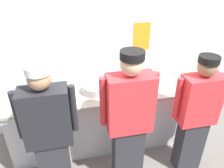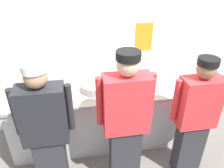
{
  "view_description": "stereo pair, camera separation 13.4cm",
  "coord_description": "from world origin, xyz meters",
  "px_view_note": "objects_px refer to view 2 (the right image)",
  "views": [
    {
      "loc": [
        -0.54,
        -2.17,
        2.49
      ],
      "look_at": [
        0.0,
        0.36,
        1.01
      ],
      "focal_mm": 34.97,
      "sensor_mm": 36.0,
      "label": 1
    },
    {
      "loc": [
        -0.41,
        -2.19,
        2.49
      ],
      "look_at": [
        0.0,
        0.36,
        1.01
      ],
      "focal_mm": 34.97,
      "sensor_mm": 36.0,
      "label": 2
    }
  ],
  "objects_px": {
    "plate_stack_front": "(50,87)",
    "squeeze_bottle_spare": "(192,79)",
    "squeeze_bottle_secondary": "(112,79)",
    "chef_far_right": "(195,117)",
    "ramekin_orange_sauce": "(166,81)",
    "sheet_tray": "(137,88)",
    "squeeze_bottle_primary": "(35,97)",
    "chef_near_left": "(46,132)",
    "mixing_bowl_steel": "(95,88)",
    "ramekin_green_sauce": "(179,75)",
    "deli_cup": "(63,97)",
    "chef_center": "(126,121)"
  },
  "relations": [
    {
      "from": "plate_stack_front",
      "to": "squeeze_bottle_spare",
      "type": "bearing_deg",
      "value": -5.1
    },
    {
      "from": "squeeze_bottle_secondary",
      "to": "squeeze_bottle_spare",
      "type": "height_order",
      "value": "squeeze_bottle_secondary"
    },
    {
      "from": "chef_far_right",
      "to": "squeeze_bottle_spare",
      "type": "height_order",
      "value": "chef_far_right"
    },
    {
      "from": "squeeze_bottle_spare",
      "to": "ramekin_orange_sauce",
      "type": "xyz_separation_m",
      "value": [
        -0.32,
        0.13,
        -0.07
      ]
    },
    {
      "from": "plate_stack_front",
      "to": "sheet_tray",
      "type": "bearing_deg",
      "value": -8.01
    },
    {
      "from": "chef_far_right",
      "to": "squeeze_bottle_primary",
      "type": "relative_size",
      "value": 8.42
    },
    {
      "from": "chef_near_left",
      "to": "chef_far_right",
      "type": "relative_size",
      "value": 1.04
    },
    {
      "from": "chef_far_right",
      "to": "mixing_bowl_steel",
      "type": "distance_m",
      "value": 1.33
    },
    {
      "from": "ramekin_green_sauce",
      "to": "sheet_tray",
      "type": "bearing_deg",
      "value": -160.55
    },
    {
      "from": "ramekin_green_sauce",
      "to": "deli_cup",
      "type": "bearing_deg",
      "value": -167.63
    },
    {
      "from": "plate_stack_front",
      "to": "ramekin_orange_sauce",
      "type": "xyz_separation_m",
      "value": [
        1.68,
        -0.05,
        -0.01
      ]
    },
    {
      "from": "squeeze_bottle_secondary",
      "to": "deli_cup",
      "type": "height_order",
      "value": "squeeze_bottle_secondary"
    },
    {
      "from": "chef_center",
      "to": "squeeze_bottle_spare",
      "type": "height_order",
      "value": "chef_center"
    },
    {
      "from": "squeeze_bottle_primary",
      "to": "ramekin_green_sauce",
      "type": "xyz_separation_m",
      "value": [
        2.09,
        0.4,
        -0.07
      ]
    },
    {
      "from": "mixing_bowl_steel",
      "to": "deli_cup",
      "type": "relative_size",
      "value": 3.51
    },
    {
      "from": "chef_center",
      "to": "plate_stack_front",
      "type": "height_order",
      "value": "chef_center"
    },
    {
      "from": "sheet_tray",
      "to": "squeeze_bottle_secondary",
      "type": "relative_size",
      "value": 2.26
    },
    {
      "from": "chef_center",
      "to": "sheet_tray",
      "type": "xyz_separation_m",
      "value": [
        0.31,
        0.71,
        -0.02
      ]
    },
    {
      "from": "chef_near_left",
      "to": "squeeze_bottle_secondary",
      "type": "xyz_separation_m",
      "value": [
        0.84,
        0.87,
        0.1
      ]
    },
    {
      "from": "chef_far_right",
      "to": "squeeze_bottle_secondary",
      "type": "bearing_deg",
      "value": 135.12
    },
    {
      "from": "chef_center",
      "to": "squeeze_bottle_secondary",
      "type": "distance_m",
      "value": 0.89
    },
    {
      "from": "chef_near_left",
      "to": "mixing_bowl_steel",
      "type": "xyz_separation_m",
      "value": [
        0.58,
        0.71,
        0.06
      ]
    },
    {
      "from": "mixing_bowl_steel",
      "to": "chef_near_left",
      "type": "bearing_deg",
      "value": -129.15
    },
    {
      "from": "chef_far_right",
      "to": "ramekin_green_sauce",
      "type": "distance_m",
      "value": 0.98
    },
    {
      "from": "chef_near_left",
      "to": "plate_stack_front",
      "type": "height_order",
      "value": "chef_near_left"
    },
    {
      "from": "squeeze_bottle_secondary",
      "to": "deli_cup",
      "type": "distance_m",
      "value": 0.74
    },
    {
      "from": "squeeze_bottle_spare",
      "to": "deli_cup",
      "type": "xyz_separation_m",
      "value": [
        -1.82,
        -0.11,
        -0.04
      ]
    },
    {
      "from": "squeeze_bottle_spare",
      "to": "squeeze_bottle_secondary",
      "type": "bearing_deg",
      "value": 170.72
    },
    {
      "from": "plate_stack_front",
      "to": "chef_near_left",
      "type": "bearing_deg",
      "value": -88.39
    },
    {
      "from": "sheet_tray",
      "to": "ramekin_orange_sauce",
      "type": "distance_m",
      "value": 0.5
    },
    {
      "from": "chef_near_left",
      "to": "chef_far_right",
      "type": "xyz_separation_m",
      "value": [
        1.7,
        0.01,
        -0.04
      ]
    },
    {
      "from": "chef_center",
      "to": "plate_stack_front",
      "type": "relative_size",
      "value": 9.24
    },
    {
      "from": "squeeze_bottle_secondary",
      "to": "chef_far_right",
      "type": "bearing_deg",
      "value": -44.88
    },
    {
      "from": "mixing_bowl_steel",
      "to": "ramekin_orange_sauce",
      "type": "bearing_deg",
      "value": 5.37
    },
    {
      "from": "deli_cup",
      "to": "squeeze_bottle_spare",
      "type": "bearing_deg",
      "value": 3.44
    },
    {
      "from": "ramekin_green_sauce",
      "to": "deli_cup",
      "type": "height_order",
      "value": "deli_cup"
    },
    {
      "from": "squeeze_bottle_secondary",
      "to": "deli_cup",
      "type": "relative_size",
      "value": 2.02
    },
    {
      "from": "squeeze_bottle_secondary",
      "to": "ramekin_green_sauce",
      "type": "distance_m",
      "value": 1.09
    },
    {
      "from": "squeeze_bottle_secondary",
      "to": "squeeze_bottle_spare",
      "type": "relative_size",
      "value": 1.05
    },
    {
      "from": "chef_near_left",
      "to": "chef_center",
      "type": "height_order",
      "value": "chef_center"
    },
    {
      "from": "mixing_bowl_steel",
      "to": "deli_cup",
      "type": "bearing_deg",
      "value": -161.79
    },
    {
      "from": "chef_center",
      "to": "deli_cup",
      "type": "bearing_deg",
      "value": 139.55
    },
    {
      "from": "chef_far_right",
      "to": "deli_cup",
      "type": "xyz_separation_m",
      "value": [
        -1.54,
        0.56,
        0.09
      ]
    },
    {
      "from": "sheet_tray",
      "to": "deli_cup",
      "type": "distance_m",
      "value": 1.01
    },
    {
      "from": "chef_center",
      "to": "sheet_tray",
      "type": "relative_size",
      "value": 3.96
    },
    {
      "from": "chef_center",
      "to": "chef_near_left",
      "type": "bearing_deg",
      "value": 178.98
    },
    {
      "from": "chef_far_right",
      "to": "sheet_tray",
      "type": "relative_size",
      "value": 3.66
    },
    {
      "from": "squeeze_bottle_primary",
      "to": "ramekin_green_sauce",
      "type": "relative_size",
      "value": 1.84
    },
    {
      "from": "chef_center",
      "to": "chef_far_right",
      "type": "height_order",
      "value": "chef_center"
    },
    {
      "from": "plate_stack_front",
      "to": "deli_cup",
      "type": "height_order",
      "value": "deli_cup"
    }
  ]
}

